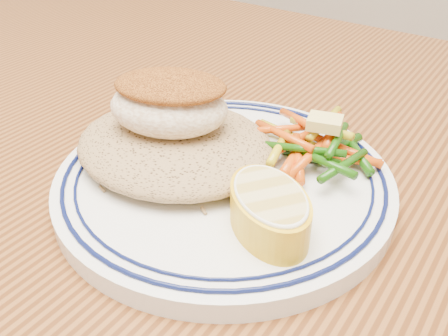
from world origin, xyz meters
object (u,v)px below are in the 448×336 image
(fish_fillet, at_px, (169,102))
(lemon_wedge, at_px, (269,209))
(vegetable_pile, at_px, (314,145))
(dining_table, at_px, (254,315))
(rice_pilaf, at_px, (174,141))
(plate, at_px, (224,180))

(fish_fillet, bearing_deg, lemon_wedge, -17.42)
(fish_fillet, xyz_separation_m, vegetable_pile, (0.09, 0.06, -0.03))
(vegetable_pile, bearing_deg, lemon_wedge, -81.82)
(dining_table, bearing_deg, fish_fillet, 170.73)
(rice_pilaf, distance_m, lemon_wedge, 0.10)
(rice_pilaf, xyz_separation_m, vegetable_pile, (0.09, 0.06, -0.00))
(dining_table, distance_m, rice_pilaf, 0.15)
(rice_pilaf, bearing_deg, fish_fillet, 156.96)
(plate, height_order, vegetable_pile, vegetable_pile)
(dining_table, xyz_separation_m, vegetable_pile, (0.01, 0.07, 0.12))
(fish_fillet, relative_size, vegetable_pile, 1.00)
(fish_fillet, height_order, lemon_wedge, fish_fillet)
(rice_pilaf, height_order, vegetable_pile, rice_pilaf)
(fish_fillet, bearing_deg, dining_table, -9.27)
(dining_table, distance_m, vegetable_pile, 0.14)
(rice_pilaf, distance_m, fish_fillet, 0.03)
(dining_table, height_order, vegetable_pile, vegetable_pile)
(plate, xyz_separation_m, fish_fillet, (-0.05, -0.00, 0.05))
(lemon_wedge, bearing_deg, dining_table, 133.87)
(dining_table, bearing_deg, vegetable_pile, 85.66)
(vegetable_pile, bearing_deg, plate, -129.48)
(lemon_wedge, bearing_deg, vegetable_pile, 98.18)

